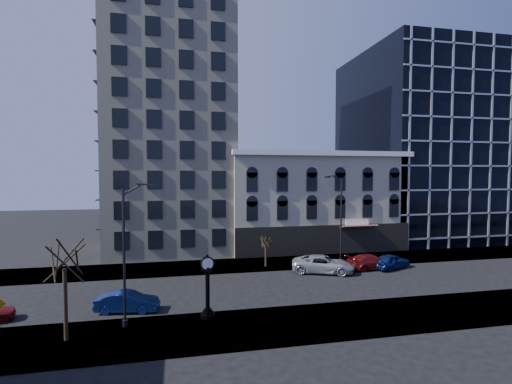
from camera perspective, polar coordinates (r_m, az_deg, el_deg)
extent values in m
plane|color=black|center=(32.37, -2.07, -14.66)|extent=(160.00, 160.00, 0.00)
cube|color=gray|center=(39.97, -4.07, -11.21)|extent=(160.00, 6.00, 0.12)
cube|color=gray|center=(24.97, 1.26, -19.90)|extent=(160.00, 6.00, 0.12)
cube|color=beige|center=(50.33, -12.88, 13.32)|extent=(15.00, 15.00, 38.00)
cube|color=#ABA58C|center=(49.69, 8.47, -1.56)|extent=(22.00, 10.00, 12.00)
cube|color=white|center=(44.79, 10.85, 5.90)|extent=(22.60, 0.80, 0.60)
cube|color=black|center=(45.53, 10.66, -7.29)|extent=(22.00, 0.30, 3.60)
cube|color=maroon|center=(46.47, 15.52, -5.15)|extent=(4.50, 1.18, 0.55)
cube|color=black|center=(63.67, 24.11, 6.36)|extent=(20.00, 20.00, 28.00)
cylinder|color=black|center=(26.26, -7.43, -18.31)|extent=(0.96, 0.96, 0.26)
cylinder|color=black|center=(26.18, -7.44, -17.86)|extent=(0.70, 0.70, 0.18)
cylinder|color=black|center=(26.12, -7.44, -17.53)|extent=(0.53, 0.53, 0.14)
cylinder|color=black|center=(25.70, -7.46, -14.74)|extent=(0.28, 0.28, 2.54)
sphere|color=black|center=(25.32, -7.48, -11.80)|extent=(0.49, 0.49, 0.49)
cube|color=black|center=(25.30, -7.48, -11.61)|extent=(0.81, 0.38, 0.22)
cylinder|color=black|center=(25.22, -7.48, -10.84)|extent=(0.95, 0.49, 0.91)
cylinder|color=white|center=(25.07, -7.46, -10.92)|extent=(0.75, 0.20, 0.77)
cylinder|color=white|center=(25.36, -7.51, -10.76)|extent=(0.75, 0.20, 0.77)
sphere|color=black|center=(25.10, -7.49, -9.67)|extent=(0.18, 0.18, 0.18)
cylinder|color=black|center=(24.83, -19.63, -9.55)|extent=(0.16, 0.16, 8.66)
cylinder|color=black|center=(26.01, -19.48, -18.48)|extent=(0.36, 0.36, 0.40)
cube|color=black|center=(24.33, -15.29, 0.91)|extent=(0.58, 0.28, 0.14)
cylinder|color=black|center=(40.68, 12.95, -4.40)|extent=(0.17, 0.17, 9.13)
cylinder|color=black|center=(41.43, 12.89, -10.38)|extent=(0.38, 0.38, 0.42)
cube|color=black|center=(39.08, 10.79, 2.28)|extent=(0.63, 0.39, 0.15)
cylinder|color=#302518|center=(24.73, -27.27, -15.14)|extent=(0.23, 0.23, 4.16)
cylinder|color=#302518|center=(39.04, 1.52, -9.71)|extent=(0.23, 0.23, 2.30)
imported|color=#0C194C|center=(28.64, -19.16, -15.65)|extent=(4.49, 2.14, 1.42)
imported|color=#A5A8AD|center=(37.71, 10.28, -10.87)|extent=(6.67, 4.87, 1.68)
imported|color=maroon|center=(40.27, 17.29, -10.20)|extent=(5.37, 2.57, 1.51)
imported|color=#0C194C|center=(41.10, 20.09, -9.96)|extent=(4.85, 3.42, 1.53)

